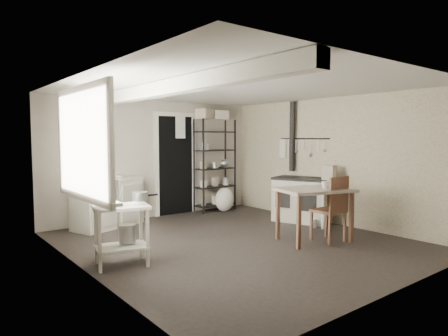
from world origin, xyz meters
TOP-DOWN VIEW (x-y plane):
  - floor at (0.00, 0.00)m, footprint 5.00×5.00m
  - ceiling at (0.00, 0.00)m, footprint 5.00×5.00m
  - wall_back at (0.00, 2.50)m, footprint 4.50×0.02m
  - wall_front at (0.00, -2.50)m, footprint 4.50×0.02m
  - wall_left at (-2.25, 0.00)m, footprint 0.02×5.00m
  - wall_right at (2.25, 0.00)m, footprint 0.02×5.00m
  - window at (-2.22, 0.20)m, footprint 0.12×1.76m
  - doorway at (0.45, 2.47)m, footprint 0.96×0.10m
  - ceiling_beam at (-1.20, 0.00)m, footprint 0.18×5.00m
  - wallpaper_panel at (2.24, 0.00)m, footprint 0.01×5.00m
  - utensil_rail at (2.19, 0.60)m, footprint 0.06×1.20m
  - prep_table at (-1.82, 0.02)m, footprint 0.75×0.61m
  - stockpot at (-1.98, 0.01)m, footprint 0.32×0.32m
  - saucepan at (-1.61, -0.07)m, footprint 0.21×0.21m
  - bucket at (-1.74, 0.03)m, footprint 0.24×0.24m
  - base_cabinets at (-1.12, 2.18)m, footprint 1.40×0.95m
  - mixing_bowl at (-0.97, 2.11)m, footprint 0.29×0.29m
  - counter_cup at (-1.49, 2.05)m, footprint 0.16×0.16m
  - shelf_rack at (1.33, 2.31)m, footprint 0.95×0.42m
  - shelf_jar at (1.06, 2.27)m, footprint 0.11×0.11m
  - storage_box_a at (1.08, 2.33)m, footprint 0.38×0.36m
  - storage_box_b at (1.50, 2.33)m, footprint 0.39×0.38m
  - stove at (1.92, 0.36)m, footprint 0.91×1.19m
  - stovepipe at (2.15, 0.84)m, footprint 0.13×0.13m
  - side_ledge at (1.94, -0.23)m, footprint 0.54×0.35m
  - oats_box at (1.94, -0.21)m, footprint 0.15×0.23m
  - work_table at (0.96, -0.69)m, footprint 1.23×1.01m
  - table_cup at (1.12, -0.76)m, footprint 0.11×0.11m
  - chair at (1.14, -0.81)m, footprint 0.43×0.45m
  - flour_sack at (1.41, 2.07)m, footprint 0.52×0.48m
  - floor_crock at (1.69, -0.09)m, footprint 0.12×0.12m

SIDE VIEW (x-z plane):
  - floor at x=0.00m, z-range 0.00..0.00m
  - floor_crock at x=1.69m, z-range 0.01..0.14m
  - flour_sack at x=1.41m, z-range -0.01..0.49m
  - work_table at x=0.96m, z-range -0.02..0.78m
  - bucket at x=-1.74m, z-range 0.27..0.50m
  - prep_table at x=-1.82m, z-range 0.03..0.77m
  - side_ledge at x=1.94m, z-range 0.05..0.81m
  - stove at x=1.92m, z-range 0.03..0.85m
  - base_cabinets at x=-1.12m, z-range 0.04..0.88m
  - chair at x=1.14m, z-range -0.01..0.98m
  - table_cup at x=1.12m, z-range 0.76..0.86m
  - saucepan at x=-1.61m, z-range 0.80..0.90m
  - stockpot at x=-1.98m, z-range 0.81..1.07m
  - shelf_rack at x=1.33m, z-range -0.03..1.93m
  - mixing_bowl at x=-0.97m, z-range 0.92..0.98m
  - counter_cup at x=-1.49m, z-range 0.92..1.02m
  - doorway at x=0.45m, z-range -0.04..2.04m
  - oats_box at x=1.94m, z-range 0.85..1.17m
  - wall_back at x=0.00m, z-range 0.00..2.30m
  - wall_front at x=0.00m, z-range 0.00..2.30m
  - wall_left at x=-2.25m, z-range 0.00..2.30m
  - wall_right at x=2.25m, z-range 0.00..2.30m
  - wallpaper_panel at x=2.24m, z-range 0.00..2.30m
  - shelf_jar at x=1.06m, z-range 1.27..1.47m
  - window at x=-2.22m, z-range 0.86..2.14m
  - utensil_rail at x=2.19m, z-range 1.33..1.77m
  - stovepipe at x=2.15m, z-range 0.92..2.26m
  - storage_box_b at x=1.50m, z-range 1.89..2.09m
  - storage_box_a at x=1.08m, z-range 1.90..2.12m
  - ceiling_beam at x=-1.20m, z-range 2.11..2.29m
  - ceiling at x=0.00m, z-range 2.30..2.30m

